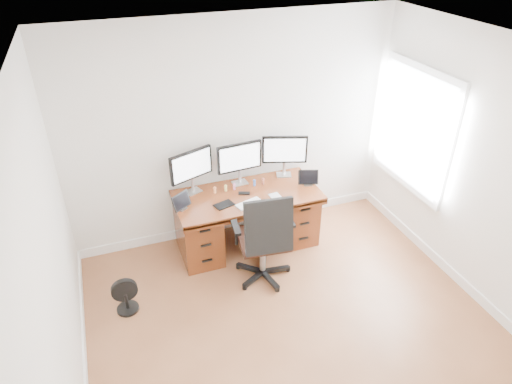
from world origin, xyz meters
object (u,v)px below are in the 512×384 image
object	(u,v)px
floor_fan	(126,296)
monitor_center	(239,159)
desk	(247,217)
keyboard	(249,204)
office_chair	(264,252)

from	to	relation	value
floor_fan	monitor_center	world-z (taller)	monitor_center
desk	keyboard	xyz separation A→B (m)	(-0.05, -0.24, 0.36)
desk	keyboard	distance (m)	0.43
desk	keyboard	world-z (taller)	keyboard
monitor_center	office_chair	bearing A→B (deg)	-96.26
desk	office_chair	size ratio (longest dim) A/B	1.48
desk	office_chair	bearing A→B (deg)	-92.76
monitor_center	desk	bearing A→B (deg)	-94.24
desk	monitor_center	distance (m)	0.72
monitor_center	keyboard	xyz separation A→B (m)	(-0.05, -0.48, -0.33)
office_chair	monitor_center	size ratio (longest dim) A/B	2.09
office_chair	floor_fan	world-z (taller)	office_chair
floor_fan	keyboard	world-z (taller)	keyboard
monitor_center	keyboard	size ratio (longest dim) A/B	1.78
desk	monitor_center	size ratio (longest dim) A/B	3.08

